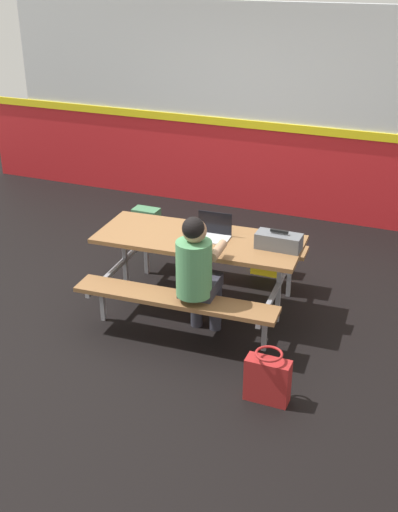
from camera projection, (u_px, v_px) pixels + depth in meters
The scene contains 9 objects.
ground_plane at pixel (160, 300), 6.26m from camera, with size 10.00×10.00×0.02m, color black.
accent_backdrop at pixel (251, 116), 7.98m from camera, with size 8.00×0.14×2.60m.
picnic_table_main at pixel (199, 254), 5.86m from camera, with size 1.93×1.65×0.74m.
student_nearer at pixel (197, 269), 5.28m from camera, with size 0.38×0.53×1.21m.
laptop_silver at pixel (213, 233), 5.77m from camera, with size 0.33×0.24×0.22m.
toolbox_grey at pixel (279, 241), 5.54m from camera, with size 0.40×0.18×0.18m.
backpack_dark at pixel (147, 227), 7.37m from camera, with size 0.30×0.22×0.44m.
tote_bag_bright at pixel (268, 379), 4.76m from camera, with size 0.34×0.21×0.43m.
satchel_spare at pixel (267, 254), 6.69m from camera, with size 0.30×0.22×0.44m.
Camera 1 is at (2.45, -4.89, 3.08)m, focal length 44.30 mm.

